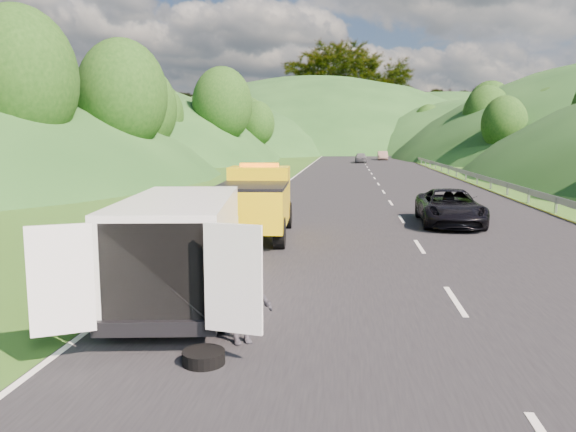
# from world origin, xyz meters

# --- Properties ---
(ground) EXTENTS (320.00, 320.00, 0.00)m
(ground) POSITION_xyz_m (0.00, 0.00, 0.00)
(ground) COLOR #38661E
(ground) RESTS_ON ground
(road_surface) EXTENTS (14.00, 200.00, 0.02)m
(road_surface) POSITION_xyz_m (3.00, 40.00, 0.01)
(road_surface) COLOR black
(road_surface) RESTS_ON ground
(guardrail) EXTENTS (0.06, 140.00, 1.52)m
(guardrail) POSITION_xyz_m (10.30, 52.50, 0.00)
(guardrail) COLOR gray
(guardrail) RESTS_ON ground
(tree_line_left) EXTENTS (14.00, 140.00, 14.00)m
(tree_line_left) POSITION_xyz_m (-19.00, 60.00, 0.00)
(tree_line_left) COLOR #2B5118
(tree_line_left) RESTS_ON ground
(tree_line_right) EXTENTS (14.00, 140.00, 14.00)m
(tree_line_right) POSITION_xyz_m (23.00, 60.00, 0.00)
(tree_line_right) COLOR #2B5118
(tree_line_right) RESTS_ON ground
(hills_backdrop) EXTENTS (201.00, 288.60, 44.00)m
(hills_backdrop) POSITION_xyz_m (6.50, 134.70, 0.00)
(hills_backdrop) COLOR #2D5B23
(hills_backdrop) RESTS_ON ground
(tow_truck) EXTENTS (2.49, 5.99, 2.53)m
(tow_truck) POSITION_xyz_m (-2.43, 5.25, 1.24)
(tow_truck) COLOR black
(tow_truck) RESTS_ON ground
(white_van) EXTENTS (3.53, 6.64, 2.26)m
(white_van) POSITION_xyz_m (-2.70, -2.74, 1.28)
(white_van) COLOR black
(white_van) RESTS_ON ground
(woman) EXTENTS (0.41, 0.55, 1.50)m
(woman) POSITION_xyz_m (-3.12, 1.54, 0.00)
(woman) COLOR silver
(woman) RESTS_ON ground
(child) EXTENTS (0.55, 0.55, 0.89)m
(child) POSITION_xyz_m (-1.65, 0.46, 0.00)
(child) COLOR #D4BF71
(child) RESTS_ON ground
(worker) EXTENTS (1.20, 1.02, 1.61)m
(worker) POSITION_xyz_m (-1.03, -4.89, 0.00)
(worker) COLOR black
(worker) RESTS_ON ground
(suitcase) EXTENTS (0.42, 0.29, 0.61)m
(suitcase) POSITION_xyz_m (-5.25, -0.41, 0.30)
(suitcase) COLOR #5E5946
(suitcase) RESTS_ON ground
(spare_tire) EXTENTS (0.66, 0.66, 0.20)m
(spare_tire) POSITION_xyz_m (-1.47, -5.80, 0.00)
(spare_tire) COLOR black
(spare_tire) RESTS_ON ground
(passing_suv) EXTENTS (2.46, 5.09, 1.40)m
(passing_suv) POSITION_xyz_m (4.74, 8.71, 0.00)
(passing_suv) COLOR black
(passing_suv) RESTS_ON ground
(dist_car_a) EXTENTS (1.61, 4.00, 1.36)m
(dist_car_a) POSITION_xyz_m (2.52, 62.96, 0.00)
(dist_car_a) COLOR #4F4E54
(dist_car_a) RESTS_ON ground
(dist_car_b) EXTENTS (1.42, 4.06, 1.34)m
(dist_car_b) POSITION_xyz_m (6.01, 72.54, 0.00)
(dist_car_b) COLOR #7A5951
(dist_car_b) RESTS_ON ground
(dist_car_c) EXTENTS (1.89, 4.66, 1.35)m
(dist_car_c) POSITION_xyz_m (3.83, 93.15, 0.00)
(dist_car_c) COLOR #8B5345
(dist_car_c) RESTS_ON ground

